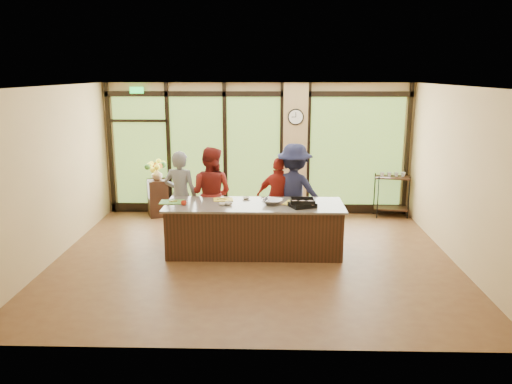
# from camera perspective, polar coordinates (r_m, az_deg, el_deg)

# --- Properties ---
(floor) EXTENTS (7.00, 7.00, 0.00)m
(floor) POSITION_cam_1_polar(r_m,az_deg,el_deg) (8.95, -0.24, -7.56)
(floor) COLOR brown
(floor) RESTS_ON ground
(ceiling) EXTENTS (7.00, 7.00, 0.00)m
(ceiling) POSITION_cam_1_polar(r_m,az_deg,el_deg) (8.36, -0.26, 12.01)
(ceiling) COLOR white
(ceiling) RESTS_ON back_wall
(back_wall) EXTENTS (7.00, 0.00, 7.00)m
(back_wall) POSITION_cam_1_polar(r_m,az_deg,el_deg) (11.48, 0.21, 4.91)
(back_wall) COLOR tan
(back_wall) RESTS_ON floor
(left_wall) EXTENTS (0.00, 6.00, 6.00)m
(left_wall) POSITION_cam_1_polar(r_m,az_deg,el_deg) (9.32, -22.32, 1.86)
(left_wall) COLOR tan
(left_wall) RESTS_ON floor
(right_wall) EXTENTS (0.00, 6.00, 6.00)m
(right_wall) POSITION_cam_1_polar(r_m,az_deg,el_deg) (9.12, 22.31, 1.63)
(right_wall) COLOR tan
(right_wall) RESTS_ON floor
(window_wall) EXTENTS (6.90, 0.12, 3.00)m
(window_wall) POSITION_cam_1_polar(r_m,az_deg,el_deg) (11.45, 1.02, 4.35)
(window_wall) COLOR tan
(window_wall) RESTS_ON floor
(island_base) EXTENTS (3.10, 1.00, 0.88)m
(island_base) POSITION_cam_1_polar(r_m,az_deg,el_deg) (9.09, -0.19, -4.29)
(island_base) COLOR #331911
(island_base) RESTS_ON floor
(countertop) EXTENTS (3.20, 1.10, 0.04)m
(countertop) POSITION_cam_1_polar(r_m,az_deg,el_deg) (8.96, -0.19, -1.49)
(countertop) COLOR #6E675B
(countertop) RESTS_ON island_base
(wall_clock) EXTENTS (0.36, 0.04, 0.36)m
(wall_clock) POSITION_cam_1_polar(r_m,az_deg,el_deg) (11.27, 4.56, 8.55)
(wall_clock) COLOR black
(wall_clock) RESTS_ON window_wall
(cook_left) EXTENTS (0.70, 0.52, 1.77)m
(cook_left) POSITION_cam_1_polar(r_m,az_deg,el_deg) (9.77, -8.61, -0.45)
(cook_left) COLOR slate
(cook_left) RESTS_ON floor
(cook_midleft) EXTENTS (1.06, 0.93, 1.84)m
(cook_midleft) POSITION_cam_1_polar(r_m,az_deg,el_deg) (9.77, -5.20, -0.17)
(cook_midleft) COLOR maroon
(cook_midleft) RESTS_ON floor
(cook_midright) EXTENTS (1.02, 0.68, 1.62)m
(cook_midright) POSITION_cam_1_polar(r_m,az_deg,el_deg) (9.80, 2.66, -0.74)
(cook_midright) COLOR maroon
(cook_midright) RESTS_ON floor
(cook_right) EXTENTS (1.38, 1.06, 1.89)m
(cook_right) POSITION_cam_1_polar(r_m,az_deg,el_deg) (9.77, 4.40, 0.02)
(cook_right) COLOR #191C39
(cook_right) RESTS_ON floor
(roasting_pan) EXTENTS (0.52, 0.47, 0.08)m
(roasting_pan) POSITION_cam_1_polar(r_m,az_deg,el_deg) (8.79, 5.33, -1.45)
(roasting_pan) COLOR black
(roasting_pan) RESTS_ON countertop
(mixing_bowl) EXTENTS (0.45, 0.45, 0.09)m
(mixing_bowl) POSITION_cam_1_polar(r_m,az_deg,el_deg) (8.94, 1.89, -1.11)
(mixing_bowl) COLOR silver
(mixing_bowl) RESTS_ON countertop
(cutting_board_left) EXTENTS (0.45, 0.34, 0.01)m
(cutting_board_left) POSITION_cam_1_polar(r_m,az_deg,el_deg) (9.19, -9.57, -1.13)
(cutting_board_left) COLOR #4A8931
(cutting_board_left) RESTS_ON countertop
(cutting_board_center) EXTENTS (0.39, 0.31, 0.01)m
(cutting_board_center) POSITION_cam_1_polar(r_m,az_deg,el_deg) (9.26, -3.76, -0.86)
(cutting_board_center) COLOR gold
(cutting_board_center) RESTS_ON countertop
(cutting_board_right) EXTENTS (0.54, 0.48, 0.01)m
(cutting_board_right) POSITION_cam_1_polar(r_m,az_deg,el_deg) (8.99, 4.69, -1.31)
(cutting_board_right) COLOR gold
(cutting_board_right) RESTS_ON countertop
(prep_bowl_near) EXTENTS (0.19, 0.19, 0.05)m
(prep_bowl_near) POSITION_cam_1_polar(r_m,az_deg,el_deg) (8.90, -3.16, -1.32)
(prep_bowl_near) COLOR silver
(prep_bowl_near) RESTS_ON countertop
(prep_bowl_mid) EXTENTS (0.16, 0.16, 0.04)m
(prep_bowl_mid) POSITION_cam_1_polar(r_m,az_deg,el_deg) (8.89, -3.87, -1.38)
(prep_bowl_mid) COLOR silver
(prep_bowl_mid) RESTS_ON countertop
(prep_bowl_far) EXTENTS (0.17, 0.17, 0.03)m
(prep_bowl_far) POSITION_cam_1_polar(r_m,az_deg,el_deg) (9.29, -1.12, -0.70)
(prep_bowl_far) COLOR silver
(prep_bowl_far) RESTS_ON countertop
(red_ramekin) EXTENTS (0.12, 0.12, 0.08)m
(red_ramekin) POSITION_cam_1_polar(r_m,az_deg,el_deg) (8.95, -8.25, -1.25)
(red_ramekin) COLOR red
(red_ramekin) RESTS_ON countertop
(flower_stand) EXTENTS (0.55, 0.55, 0.85)m
(flower_stand) POSITION_cam_1_polar(r_m,az_deg,el_deg) (11.61, -11.14, -0.66)
(flower_stand) COLOR #331911
(flower_stand) RESTS_ON floor
(flower_vase) EXTENTS (0.25, 0.25, 0.26)m
(flower_vase) POSITION_cam_1_polar(r_m,az_deg,el_deg) (11.49, -11.27, 2.01)
(flower_vase) COLOR #8E714D
(flower_vase) RESTS_ON flower_stand
(bar_cart) EXTENTS (0.82, 0.56, 1.03)m
(bar_cart) POSITION_cam_1_polar(r_m,az_deg,el_deg) (11.74, 15.24, 0.23)
(bar_cart) COLOR #331911
(bar_cart) RESTS_ON floor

